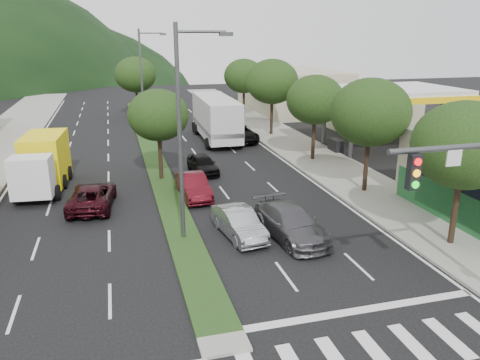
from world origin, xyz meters
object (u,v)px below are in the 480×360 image
object	(u,v)px
car_queue_d	(240,133)
box_truck	(43,164)
tree_r_c	(315,100)
car_queue_c	(193,186)
sedan_silver	(239,223)
motorhome	(216,118)
tree_r_b	(370,112)
streetlight_near	(184,125)
tree_r_e	(244,76)
streetlight_mid	(144,78)
tree_r_d	(272,82)
car_queue_b	(291,223)
tree_med_far	(135,75)
tree_med_near	(158,115)
tree_r_a	(464,145)
car_queue_a	(203,164)
suv_maroon	(92,196)

from	to	relation	value
car_queue_d	box_truck	distance (m)	18.68
tree_r_c	car_queue_c	bearing A→B (deg)	-149.70
sedan_silver	car_queue_d	distance (m)	21.35
car_queue_d	motorhome	xyz separation A→B (m)	(-2.01, 1.22, 1.36)
tree_r_b	streetlight_near	world-z (taller)	streetlight_near
sedan_silver	motorhome	xyz separation A→B (m)	(3.67, 21.80, 1.40)
tree_r_e	streetlight_mid	distance (m)	13.73
tree_r_d	car_queue_b	distance (m)	24.63
tree_r_b	car_queue_b	bearing A→B (deg)	-143.07
tree_r_c	car_queue_d	xyz separation A→B (m)	(-3.65, 8.18, -4.01)
tree_med_far	motorhome	size ratio (longest dim) A/B	0.67
streetlight_mid	car_queue_d	size ratio (longest dim) A/B	1.88
tree_r_e	tree_med_near	world-z (taller)	tree_r_e
streetlight_near	streetlight_mid	world-z (taller)	same
sedan_silver	motorhome	bearing A→B (deg)	72.46
streetlight_mid	motorhome	distance (m)	7.92
streetlight_near	motorhome	size ratio (longest dim) A/B	0.97
streetlight_near	streetlight_mid	xyz separation A→B (m)	(0.00, 25.00, 0.00)
streetlight_near	car_queue_b	xyz separation A→B (m)	(4.86, -1.21, -4.82)
tree_med_near	sedan_silver	xyz separation A→B (m)	(2.67, -10.39, -3.74)
streetlight_near	motorhome	xyz separation A→B (m)	(6.13, 21.41, -3.49)
sedan_silver	tree_med_near	bearing A→B (deg)	96.41
tree_med_near	motorhome	bearing A→B (deg)	60.95
tree_med_far	streetlight_mid	world-z (taller)	streetlight_mid
car_queue_c	motorhome	world-z (taller)	motorhome
tree_r_d	tree_med_near	size ratio (longest dim) A/B	1.19
car_queue_c	motorhome	distance (m)	16.34
tree_r_d	sedan_silver	size ratio (longest dim) A/B	1.71
tree_r_c	streetlight_near	distance (m)	16.85
tree_r_a	sedan_silver	world-z (taller)	tree_r_a
tree_med_far	car_queue_a	size ratio (longest dim) A/B	1.75
tree_med_far	streetlight_mid	bearing A→B (deg)	-88.93
tree_r_c	car_queue_c	world-z (taller)	tree_r_c
tree_r_b	car_queue_b	distance (m)	9.67
tree_med_far	car_queue_a	xyz separation A→B (m)	(3.04, -25.13, -4.33)
tree_r_c	box_truck	size ratio (longest dim) A/B	0.93
tree_r_e	tree_med_far	bearing A→B (deg)	161.57
tree_r_c	motorhome	distance (m)	11.30
tree_r_b	tree_r_c	size ratio (longest dim) A/B	1.07
suv_maroon	tree_r_b	bearing A→B (deg)	-179.03
tree_med_far	car_queue_d	xyz separation A→B (m)	(8.35, -15.82, -4.27)
streetlight_mid	car_queue_c	world-z (taller)	streetlight_mid
car_queue_b	tree_r_e	bearing A→B (deg)	70.45
box_truck	car_queue_b	bearing A→B (deg)	142.54
tree_r_c	tree_r_d	world-z (taller)	tree_r_d
tree_r_c	suv_maroon	xyz separation A→B (m)	(-16.37, -6.37, -4.05)
tree_r_d	tree_r_e	world-z (taller)	tree_r_d
tree_r_b	streetlight_near	size ratio (longest dim) A/B	0.69
box_truck	streetlight_mid	bearing A→B (deg)	-112.15
tree_r_c	suv_maroon	bearing A→B (deg)	-158.73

